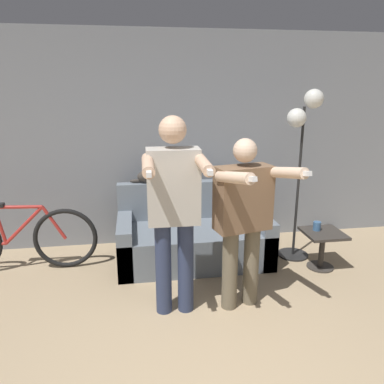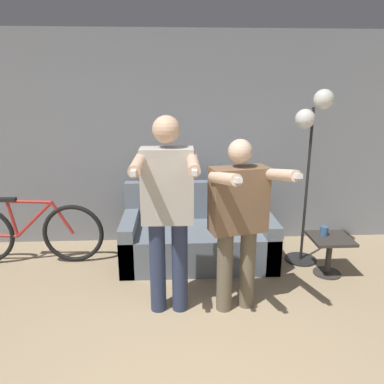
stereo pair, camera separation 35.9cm
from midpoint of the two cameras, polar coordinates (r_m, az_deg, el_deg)
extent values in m
cube|color=gray|center=(4.68, 0.81, 7.80)|extent=(10.00, 0.05, 2.60)
cube|color=slate|center=(4.33, 3.32, -8.00)|extent=(1.70, 0.87, 0.41)
cube|color=slate|center=(4.53, 2.91, -1.16)|extent=(1.70, 0.14, 0.45)
cube|color=slate|center=(4.29, -7.02, -7.32)|extent=(0.16, 0.87, 0.55)
cube|color=slate|center=(4.45, 13.30, -6.77)|extent=(0.16, 0.87, 0.55)
cylinder|color=#2D3856|center=(3.35, -2.15, -11.38)|extent=(0.14, 0.14, 0.84)
cylinder|color=#2D3856|center=(3.35, 1.25, -11.34)|extent=(0.14, 0.14, 0.84)
cube|color=#B7B2A8|center=(3.08, -0.48, 0.91)|extent=(0.44, 0.23, 0.63)
sphere|color=#D8AD8C|center=(3.00, -0.50, 9.50)|extent=(0.22, 0.22, 0.22)
cylinder|color=#D8AD8C|center=(2.79, -4.62, 4.24)|extent=(0.10, 0.50, 0.10)
cube|color=white|center=(2.55, -4.88, 3.02)|extent=(0.04, 0.12, 0.04)
cylinder|color=#D8AD8C|center=(2.80, 3.86, 4.30)|extent=(0.10, 0.50, 0.10)
cube|color=white|center=(2.56, 4.39, 3.09)|extent=(0.04, 0.12, 0.04)
cylinder|color=#6B604C|center=(3.40, 8.08, -11.95)|extent=(0.14, 0.14, 0.75)
cylinder|color=#6B604C|center=(3.49, 11.41, -11.38)|extent=(0.14, 0.14, 0.75)
cube|color=brown|center=(3.20, 10.31, -1.21)|extent=(0.52, 0.32, 0.56)
sphere|color=beige|center=(3.11, 10.68, 6.08)|extent=(0.20, 0.20, 0.20)
cylinder|color=beige|center=(2.82, 8.54, 2.02)|extent=(0.20, 0.52, 0.18)
cube|color=white|center=(2.60, 10.79, 1.73)|extent=(0.06, 0.13, 0.06)
cylinder|color=beige|center=(3.04, 16.47, 2.52)|extent=(0.20, 0.52, 0.18)
cube|color=white|center=(2.83, 19.15, 2.28)|extent=(0.06, 0.13, 0.06)
ellipsoid|color=#3D3833|center=(4.43, -2.92, 2.53)|extent=(0.31, 0.14, 0.16)
sphere|color=#3D3833|center=(4.42, -1.25, 3.25)|extent=(0.11, 0.11, 0.11)
ellipsoid|color=#3D3833|center=(4.46, -4.98, 1.86)|extent=(0.17, 0.04, 0.04)
cone|color=#3D3833|center=(4.39, -1.50, 3.73)|extent=(0.03, 0.03, 0.03)
cone|color=#3D3833|center=(4.43, -1.51, 3.84)|extent=(0.03, 0.03, 0.03)
cylinder|color=black|center=(4.65, 18.38, -9.74)|extent=(0.36, 0.36, 0.02)
cylinder|color=black|center=(4.36, 19.35, 0.56)|extent=(0.03, 0.03, 1.74)
sphere|color=white|center=(4.27, 21.81, 13.00)|extent=(0.21, 0.21, 0.21)
sphere|color=white|center=(4.21, 19.27, 10.47)|extent=(0.21, 0.21, 0.21)
cylinder|color=#38332D|center=(4.44, 22.12, -11.42)|extent=(0.29, 0.29, 0.02)
cylinder|color=#38332D|center=(4.36, 22.38, -9.20)|extent=(0.06, 0.06, 0.39)
cube|color=#38332D|center=(4.28, 22.67, -6.61)|extent=(0.42, 0.42, 0.03)
cylinder|color=#3D6693|center=(4.28, 21.80, -5.57)|extent=(0.08, 0.08, 0.10)
torus|color=black|center=(4.41, -15.44, -6.17)|extent=(0.69, 0.05, 0.69)
cylinder|color=#B72D28|center=(4.46, -20.79, -3.95)|extent=(0.44, 0.04, 0.42)
cylinder|color=#B72D28|center=(4.53, -23.69, -3.82)|extent=(0.10, 0.04, 0.42)
cylinder|color=#B72D28|center=(4.41, -21.47, -1.42)|extent=(0.48, 0.04, 0.05)
cylinder|color=#B72D28|center=(4.66, -25.21, -6.09)|extent=(0.38, 0.04, 0.05)
cylinder|color=#B72D28|center=(4.37, -16.94, -3.86)|extent=(0.24, 0.04, 0.39)
cube|color=black|center=(4.48, -24.41, -1.09)|extent=(0.20, 0.07, 0.04)
camera|label=1|loc=(0.18, -87.16, 0.80)|focal=35.00mm
camera|label=2|loc=(0.18, 92.84, -0.80)|focal=35.00mm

